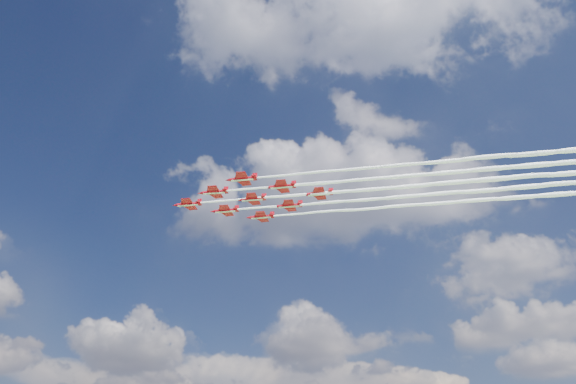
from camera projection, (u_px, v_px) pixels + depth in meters
jet_lead at (369, 189)px, 163.86m from camera, size 116.22×14.09×2.31m
jet_row2_port at (404, 176)px, 156.92m from camera, size 116.22×14.09×2.31m
jet_row2_starb at (404, 197)px, 167.75m from camera, size 116.22×14.09×2.31m
jet_row3_port at (443, 161)px, 149.98m from camera, size 116.22×14.09×2.31m
jet_row3_centre at (440, 184)px, 160.81m from camera, size 116.22×14.09×2.31m
jet_row3_starb at (437, 203)px, 171.64m from camera, size 116.22×14.09×2.31m
jet_row4_port at (479, 170)px, 153.87m from camera, size 116.22×14.09×2.31m
jet_row4_starb at (474, 191)px, 164.70m from camera, size 116.22×14.09×2.31m
jet_tail at (514, 178)px, 157.75m from camera, size 116.22×14.09×2.31m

